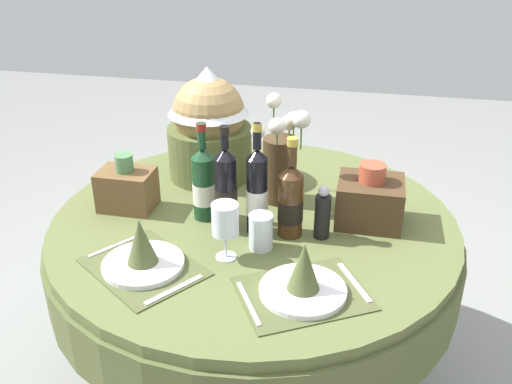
{
  "coord_description": "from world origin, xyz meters",
  "views": [
    {
      "loc": [
        0.35,
        -1.63,
        1.69
      ],
      "look_at": [
        0.0,
        0.03,
        0.82
      ],
      "focal_mm": 39.63,
      "sensor_mm": 36.0,
      "label": 1
    }
  ],
  "objects_px": {
    "place_setting_left": "(142,254)",
    "wine_bottle_left": "(291,200)",
    "wine_glass_left": "(225,220)",
    "gift_tub_back_left": "(209,121)",
    "tumbler_near_right": "(261,232)",
    "woven_basket_side_left": "(127,188)",
    "wine_bottle_right": "(204,183)",
    "dining_table": "(254,253)",
    "wine_bottle_centre": "(257,192)",
    "flower_vase": "(281,158)",
    "woven_basket_side_right": "(370,200)",
    "pepper_mill": "(322,214)",
    "place_setting_right": "(303,280)",
    "wine_bottle_rear": "(226,190)"
  },
  "relations": [
    {
      "from": "gift_tub_back_left",
      "to": "place_setting_left",
      "type": "bearing_deg",
      "value": -91.47
    },
    {
      "from": "wine_bottle_centre",
      "to": "wine_glass_left",
      "type": "height_order",
      "value": "wine_bottle_centre"
    },
    {
      "from": "wine_bottle_rear",
      "to": "place_setting_right",
      "type": "bearing_deg",
      "value": -45.34
    },
    {
      "from": "tumbler_near_right",
      "to": "gift_tub_back_left",
      "type": "xyz_separation_m",
      "value": [
        -0.3,
        0.48,
        0.17
      ]
    },
    {
      "from": "pepper_mill",
      "to": "woven_basket_side_right",
      "type": "distance_m",
      "value": 0.19
    },
    {
      "from": "wine_glass_left",
      "to": "gift_tub_back_left",
      "type": "relative_size",
      "value": 0.42
    },
    {
      "from": "place_setting_left",
      "to": "wine_bottle_right",
      "type": "distance_m",
      "value": 0.35
    },
    {
      "from": "place_setting_left",
      "to": "woven_basket_side_right",
      "type": "relative_size",
      "value": 2.01
    },
    {
      "from": "place_setting_left",
      "to": "wine_bottle_left",
      "type": "height_order",
      "value": "wine_bottle_left"
    },
    {
      "from": "woven_basket_side_left",
      "to": "flower_vase",
      "type": "bearing_deg",
      "value": 18.3
    },
    {
      "from": "place_setting_right",
      "to": "wine_glass_left",
      "type": "bearing_deg",
      "value": 152.35
    },
    {
      "from": "pepper_mill",
      "to": "wine_bottle_right",
      "type": "bearing_deg",
      "value": 173.49
    },
    {
      "from": "dining_table",
      "to": "wine_bottle_centre",
      "type": "height_order",
      "value": "wine_bottle_centre"
    },
    {
      "from": "wine_bottle_centre",
      "to": "wine_glass_left",
      "type": "xyz_separation_m",
      "value": [
        -0.06,
        -0.17,
        -0.02
      ]
    },
    {
      "from": "pepper_mill",
      "to": "woven_basket_side_left",
      "type": "relative_size",
      "value": 0.9
    },
    {
      "from": "tumbler_near_right",
      "to": "gift_tub_back_left",
      "type": "relative_size",
      "value": 0.27
    },
    {
      "from": "wine_bottle_centre",
      "to": "wine_glass_left",
      "type": "distance_m",
      "value": 0.18
    },
    {
      "from": "dining_table",
      "to": "wine_bottle_right",
      "type": "relative_size",
      "value": 4.13
    },
    {
      "from": "wine_bottle_left",
      "to": "woven_basket_side_right",
      "type": "relative_size",
      "value": 1.56
    },
    {
      "from": "place_setting_right",
      "to": "flower_vase",
      "type": "distance_m",
      "value": 0.57
    },
    {
      "from": "place_setting_left",
      "to": "flower_vase",
      "type": "xyz_separation_m",
      "value": [
        0.32,
        0.5,
        0.11
      ]
    },
    {
      "from": "pepper_mill",
      "to": "gift_tub_back_left",
      "type": "height_order",
      "value": "gift_tub_back_left"
    },
    {
      "from": "wine_bottle_centre",
      "to": "pepper_mill",
      "type": "distance_m",
      "value": 0.22
    },
    {
      "from": "pepper_mill",
      "to": "gift_tub_back_left",
      "type": "relative_size",
      "value": 0.42
    },
    {
      "from": "wine_glass_left",
      "to": "gift_tub_back_left",
      "type": "xyz_separation_m",
      "value": [
        -0.21,
        0.56,
        0.1
      ]
    },
    {
      "from": "place_setting_right",
      "to": "woven_basket_side_right",
      "type": "distance_m",
      "value": 0.47
    },
    {
      "from": "woven_basket_side_right",
      "to": "wine_bottle_left",
      "type": "bearing_deg",
      "value": -150.94
    },
    {
      "from": "wine_bottle_rear",
      "to": "pepper_mill",
      "type": "height_order",
      "value": "wine_bottle_rear"
    },
    {
      "from": "place_setting_left",
      "to": "tumbler_near_right",
      "type": "relative_size",
      "value": 3.72
    },
    {
      "from": "tumbler_near_right",
      "to": "wine_bottle_left",
      "type": "bearing_deg",
      "value": 52.96
    },
    {
      "from": "wine_bottle_right",
      "to": "pepper_mill",
      "type": "distance_m",
      "value": 0.41
    },
    {
      "from": "wine_bottle_right",
      "to": "wine_bottle_rear",
      "type": "bearing_deg",
      "value": -33.89
    },
    {
      "from": "place_setting_left",
      "to": "gift_tub_back_left",
      "type": "bearing_deg",
      "value": 88.53
    },
    {
      "from": "woven_basket_side_left",
      "to": "wine_bottle_centre",
      "type": "bearing_deg",
      "value": -8.0
    },
    {
      "from": "place_setting_right",
      "to": "wine_bottle_left",
      "type": "relative_size",
      "value": 1.28
    },
    {
      "from": "flower_vase",
      "to": "wine_glass_left",
      "type": "bearing_deg",
      "value": -103.18
    },
    {
      "from": "dining_table",
      "to": "wine_bottle_rear",
      "type": "bearing_deg",
      "value": -127.25
    },
    {
      "from": "place_setting_left",
      "to": "wine_glass_left",
      "type": "xyz_separation_m",
      "value": [
        0.22,
        0.1,
        0.08
      ]
    },
    {
      "from": "place_setting_right",
      "to": "wine_bottle_right",
      "type": "height_order",
      "value": "wine_bottle_right"
    },
    {
      "from": "wine_glass_left",
      "to": "pepper_mill",
      "type": "distance_m",
      "value": 0.33
    },
    {
      "from": "wine_bottle_left",
      "to": "wine_bottle_right",
      "type": "distance_m",
      "value": 0.3
    },
    {
      "from": "dining_table",
      "to": "place_setting_right",
      "type": "bearing_deg",
      "value": -60.4
    },
    {
      "from": "tumbler_near_right",
      "to": "woven_basket_side_left",
      "type": "xyz_separation_m",
      "value": [
        -0.51,
        0.16,
        0.02
      ]
    },
    {
      "from": "dining_table",
      "to": "wine_glass_left",
      "type": "distance_m",
      "value": 0.37
    },
    {
      "from": "place_setting_right",
      "to": "wine_bottle_rear",
      "type": "distance_m",
      "value": 0.42
    },
    {
      "from": "wine_bottle_rear",
      "to": "gift_tub_back_left",
      "type": "bearing_deg",
      "value": 113.02
    },
    {
      "from": "pepper_mill",
      "to": "tumbler_near_right",
      "type": "bearing_deg",
      "value": -149.3
    },
    {
      "from": "flower_vase",
      "to": "wine_bottle_rear",
      "type": "distance_m",
      "value": 0.28
    },
    {
      "from": "pepper_mill",
      "to": "gift_tub_back_left",
      "type": "distance_m",
      "value": 0.62
    },
    {
      "from": "tumbler_near_right",
      "to": "woven_basket_side_left",
      "type": "height_order",
      "value": "woven_basket_side_left"
    }
  ]
}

